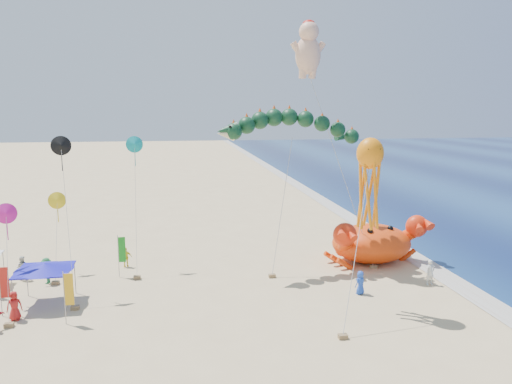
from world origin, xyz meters
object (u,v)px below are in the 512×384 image
Objects in this scene: crab_inflatable at (372,242)px; canopy_blue at (44,267)px; octopus_kite at (369,177)px; cherub_kite at (309,48)px; dragon_kite at (290,131)px.

crab_inflatable is 24.52m from canopy_blue.
crab_inflatable is 2.41× the size of canopy_blue.
cherub_kite is at bearing 97.87° from octopus_kite.
dragon_kite reaches higher than octopus_kite.
crab_inflatable is at bearing 11.55° from canopy_blue.
crab_inflatable is at bearing -8.64° from cherub_kite.
octopus_kite reaches higher than crab_inflatable.
octopus_kite is (-4.04, -8.77, 6.62)m from crab_inflatable.
dragon_kite is at bearing 178.22° from crab_inflatable.
octopus_kite is at bearing -114.76° from crab_inflatable.
dragon_kite is at bearing -158.11° from cherub_kite.
crab_inflatable is 0.73× the size of dragon_kite.
octopus_kite is at bearing -10.93° from canopy_blue.
crab_inflatable reaches higher than canopy_blue.
cherub_kite is at bearing 21.89° from dragon_kite.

